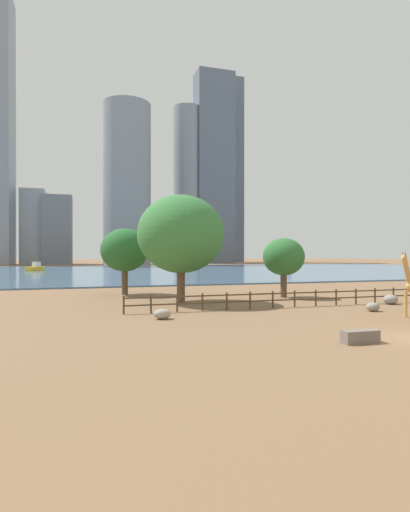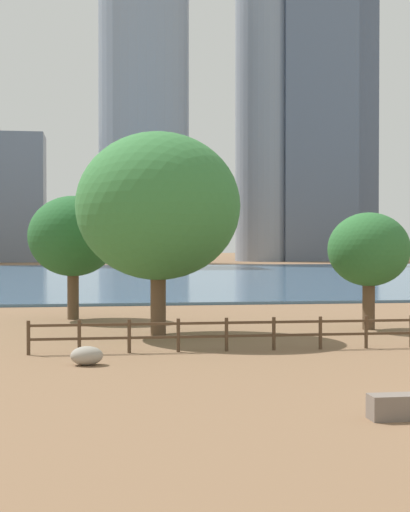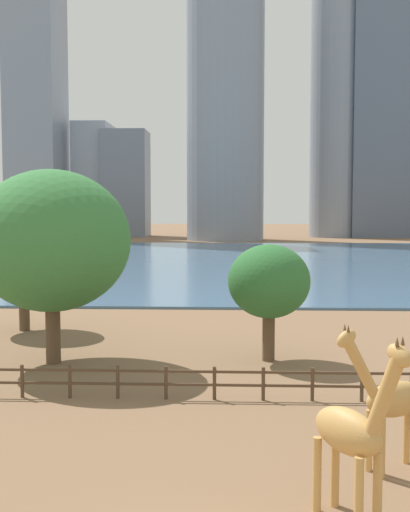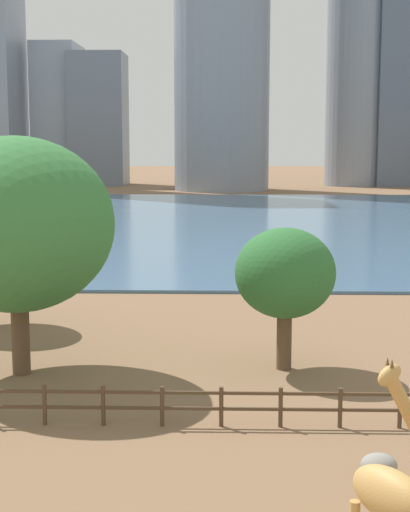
{
  "view_description": "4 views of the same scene",
  "coord_description": "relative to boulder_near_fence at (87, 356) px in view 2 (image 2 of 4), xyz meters",
  "views": [
    {
      "loc": [
        -15.51,
        -15.97,
        4.2
      ],
      "look_at": [
        -2.87,
        26.24,
        3.93
      ],
      "focal_mm": 28.0,
      "sensor_mm": 36.0,
      "label": 1
    },
    {
      "loc": [
        -10.61,
        -18.02,
        4.26
      ],
      "look_at": [
        -3.12,
        34.01,
        3.31
      ],
      "focal_mm": 55.0,
      "sensor_mm": 36.0,
      "label": 2
    },
    {
      "loc": [
        0.87,
        -12.4,
        7.45
      ],
      "look_at": [
        -0.89,
        30.41,
        4.21
      ],
      "focal_mm": 45.0,
      "sensor_mm": 36.0,
      "label": 3
    },
    {
      "loc": [
        0.37,
        -12.02,
        9.03
      ],
      "look_at": [
        -0.6,
        23.32,
        3.85
      ],
      "focal_mm": 55.0,
      "sensor_mm": 36.0,
      "label": 4
    }
  ],
  "objects": [
    {
      "name": "harbor_water",
      "position": [
        10.81,
        67.74,
        -0.23
      ],
      "size": [
        180.0,
        86.0,
        0.2
      ],
      "primitive_type": "cube",
      "color": "#476B8C",
      "rests_on": "ground"
    },
    {
      "name": "boulder_near_fence",
      "position": [
        0.0,
        0.0,
        0.0
      ],
      "size": [
        1.12,
        0.87,
        0.66
      ],
      "primitive_type": "ellipsoid",
      "color": "gray",
      "rests_on": "ground"
    },
    {
      "name": "tree_right_tall",
      "position": [
        3.17,
        8.3,
        5.55
      ],
      "size": [
        7.49,
        7.49,
        9.26
      ],
      "color": "brown",
      "rests_on": "ground"
    },
    {
      "name": "feeding_trough",
      "position": [
        7.66,
        -9.41,
        -0.03
      ],
      "size": [
        1.8,
        0.6,
        0.6
      ],
      "primitive_type": "cube",
      "color": "#72665B",
      "rests_on": "ground"
    },
    {
      "name": "skyline_tower_glass",
      "position": [
        63.89,
        158.01,
        44.0
      ],
      "size": [
        8.28,
        11.68,
        88.66
      ],
      "primitive_type": "cube",
      "color": "slate",
      "rests_on": "ground"
    },
    {
      "name": "skyline_tower_needle",
      "position": [
        49.37,
        141.48,
        41.26
      ],
      "size": [
        16.28,
        10.44,
        83.18
      ],
      "primitive_type": "cube",
      "color": "slate",
      "rests_on": "ground"
    },
    {
      "name": "tree_left_large",
      "position": [
        13.51,
        9.23,
        3.53
      ],
      "size": [
        3.99,
        3.99,
        5.69
      ],
      "color": "brown",
      "rests_on": "ground"
    },
    {
      "name": "skyline_block_left",
      "position": [
        -15.39,
        143.27,
        13.18
      ],
      "size": [
        11.18,
        11.63,
        27.02
      ],
      "primitive_type": "cube",
      "color": "slate",
      "rests_on": "ground"
    },
    {
      "name": "enclosure_fence",
      "position": [
        10.48,
        2.74,
        0.43
      ],
      "size": [
        26.12,
        0.14,
        1.3
      ],
      "color": "#4C3826",
      "rests_on": "ground"
    },
    {
      "name": "skyline_block_right",
      "position": [
        37.65,
        142.54,
        33.31
      ],
      "size": [
        12.38,
        12.38,
        67.28
      ],
      "primitive_type": "cylinder",
      "color": "gray",
      "rests_on": "ground"
    },
    {
      "name": "ground_plane",
      "position": [
        10.81,
        70.74,
        -0.33
      ],
      "size": [
        400.0,
        400.0,
        0.0
      ],
      "primitive_type": "plane",
      "color": "brown"
    },
    {
      "name": "tree_center_broad",
      "position": [
        -0.86,
        16.33,
        4.22
      ],
      "size": [
        4.91,
        4.91,
        6.79
      ],
      "color": "brown",
      "rests_on": "ground"
    },
    {
      "name": "skyline_block_wide",
      "position": [
        10.25,
        126.35,
        29.73
      ],
      "size": [
        17.64,
        17.64,
        60.12
      ],
      "primitive_type": "cylinder",
      "color": "gray",
      "rests_on": "ground"
    }
  ]
}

